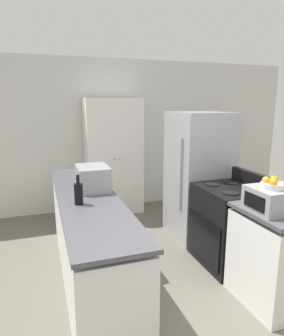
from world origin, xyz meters
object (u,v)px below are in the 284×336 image
at_px(wine_bottle, 79,193).
at_px(microwave, 93,178).
at_px(refrigerator, 198,176).
at_px(fruit_bowl, 272,184).
at_px(pantry_cabinet, 113,157).
at_px(toaster_oven, 269,200).
at_px(stove, 228,225).

bearing_deg(wine_bottle, microwave, 64.89).
height_order(refrigerator, fruit_bowl, refrigerator).
relative_size(pantry_cabinet, microwave, 4.34).
bearing_deg(pantry_cabinet, toaster_oven, -75.78).
xyz_separation_m(stove, wine_bottle, (-1.71, -0.01, 0.56)).
height_order(pantry_cabinet, fruit_bowl, pantry_cabinet).
distance_m(pantry_cabinet, fruit_bowl, 2.97).
relative_size(pantry_cabinet, stove, 1.80).
xyz_separation_m(refrigerator, microwave, (-1.53, -0.36, 0.18)).
relative_size(refrigerator, microwave, 3.90).
relative_size(refrigerator, toaster_oven, 4.74).
bearing_deg(stove, pantry_cabinet, 112.04).
bearing_deg(stove, toaster_oven, -100.06).
height_order(stove, fruit_bowl, fruit_bowl).
bearing_deg(pantry_cabinet, stove, -67.96).
bearing_deg(stove, microwave, 163.07).
xyz_separation_m(stove, toaster_oven, (-0.13, -0.74, 0.56)).
distance_m(pantry_cabinet, refrigerator, 1.59).
height_order(toaster_oven, fruit_bowl, fruit_bowl).
xyz_separation_m(pantry_cabinet, wine_bottle, (-0.85, -2.12, 0.06)).
distance_m(wine_bottle, fruit_bowl, 1.76).
bearing_deg(pantry_cabinet, wine_bottle, -111.77).
distance_m(stove, toaster_oven, 0.94).
distance_m(microwave, wine_bottle, 0.51).
height_order(pantry_cabinet, refrigerator, pantry_cabinet).
relative_size(pantry_cabinet, wine_bottle, 6.75).
height_order(pantry_cabinet, microwave, pantry_cabinet).
relative_size(refrigerator, fruit_bowl, 8.27).
height_order(microwave, fruit_bowl, fruit_bowl).
bearing_deg(refrigerator, pantry_cabinet, 124.56).
relative_size(pantry_cabinet, fruit_bowl, 9.21).
bearing_deg(fruit_bowl, wine_bottle, 154.75).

